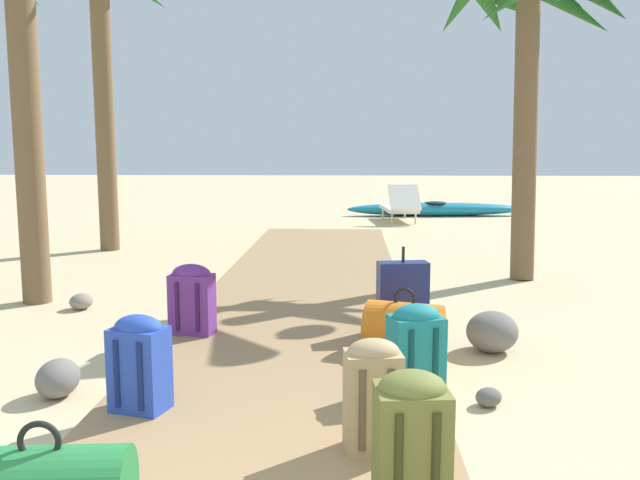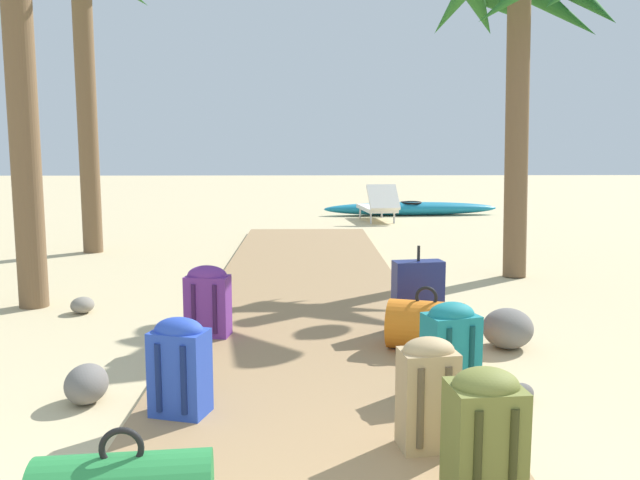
% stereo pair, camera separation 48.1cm
% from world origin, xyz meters
% --- Properties ---
extents(ground_plane, '(60.00, 60.00, 0.00)m').
position_xyz_m(ground_plane, '(0.00, 4.25, 0.00)').
color(ground_plane, '#CCB789').
extents(boardwalk, '(2.00, 10.61, 0.08)m').
position_xyz_m(boardwalk, '(0.00, 5.31, 0.04)').
color(boardwalk, '#9E7A51').
rests_on(boardwalk, ground).
extents(backpack_blue, '(0.35, 0.29, 0.55)m').
position_xyz_m(backpack_blue, '(-0.72, 2.21, 0.37)').
color(backpack_blue, '#2847B7').
rests_on(backpack_blue, boardwalk).
extents(backpack_olive, '(0.32, 0.30, 0.58)m').
position_xyz_m(backpack_olive, '(0.71, 1.23, 0.39)').
color(backpack_olive, olive).
rests_on(backpack_olive, boardwalk).
extents(backpack_teal, '(0.36, 0.31, 0.55)m').
position_xyz_m(backpack_teal, '(0.86, 2.55, 0.37)').
color(backpack_teal, '#197A7F').
rests_on(backpack_teal, boardwalk).
extents(duffel_bag_orange, '(0.63, 0.51, 0.47)m').
position_xyz_m(duffel_bag_orange, '(0.85, 3.38, 0.26)').
color(duffel_bag_orange, orange).
rests_on(duffel_bag_orange, boardwalk).
extents(backpack_purple, '(0.36, 0.25, 0.56)m').
position_xyz_m(backpack_purple, '(-0.79, 3.78, 0.37)').
color(backpack_purple, '#6B2D84').
rests_on(backpack_purple, boardwalk).
extents(suitcase_navy, '(0.42, 0.23, 0.69)m').
position_xyz_m(suitcase_navy, '(0.88, 3.91, 0.36)').
color(suitcase_navy, navy).
rests_on(suitcase_navy, boardwalk).
extents(backpack_tan, '(0.30, 0.25, 0.56)m').
position_xyz_m(backpack_tan, '(0.57, 1.76, 0.38)').
color(backpack_tan, tan).
rests_on(backpack_tan, boardwalk).
extents(palm_tree_far_left, '(2.22, 2.27, 4.67)m').
position_xyz_m(palm_tree_far_left, '(-3.13, 8.52, 3.57)').
color(palm_tree_far_left, brown).
rests_on(palm_tree_far_left, ground).
extents(palm_tree_far_right, '(2.23, 2.09, 3.83)m').
position_xyz_m(palm_tree_far_right, '(2.52, 6.67, 3.00)').
color(palm_tree_far_right, brown).
rests_on(palm_tree_far_right, ground).
extents(lounge_chair, '(0.77, 1.60, 0.78)m').
position_xyz_m(lounge_chair, '(1.48, 12.53, 0.33)').
color(lounge_chair, white).
rests_on(lounge_chair, ground).
extents(kayak, '(3.98, 0.83, 0.31)m').
position_xyz_m(kayak, '(2.36, 13.77, 0.15)').
color(kayak, teal).
rests_on(kayak, ground).
extents(rock_right_mid, '(0.23, 0.23, 0.11)m').
position_xyz_m(rock_right_mid, '(1.30, 2.56, 0.06)').
color(rock_right_mid, '#5B5651').
rests_on(rock_right_mid, ground).
extents(rock_left_near, '(0.23, 0.26, 0.15)m').
position_xyz_m(rock_left_near, '(-2.13, 4.85, 0.08)').
color(rock_left_near, gray).
rests_on(rock_left_near, ground).
extents(rock_left_far, '(0.26, 0.34, 0.24)m').
position_xyz_m(rock_left_far, '(-1.37, 2.59, 0.12)').
color(rock_left_far, slate).
rests_on(rock_left_far, ground).
extents(rock_right_far, '(0.52, 0.55, 0.31)m').
position_xyz_m(rock_right_far, '(1.55, 3.67, 0.15)').
color(rock_right_far, slate).
rests_on(rock_right_far, ground).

